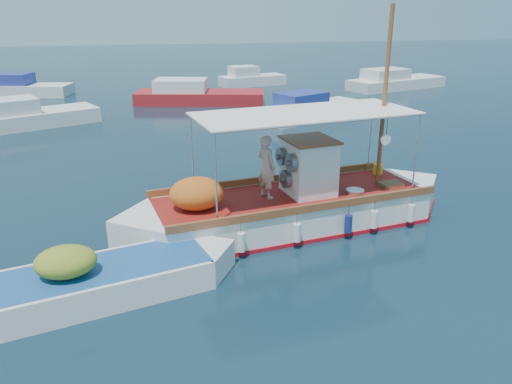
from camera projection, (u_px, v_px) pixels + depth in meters
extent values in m
plane|color=black|center=(306.00, 230.00, 14.54)|extent=(160.00, 160.00, 0.00)
cube|color=white|center=(291.00, 213.00, 14.78)|extent=(8.22, 3.86, 1.16)
cube|color=white|center=(158.00, 234.00, 13.43)|extent=(2.60, 2.60, 1.16)
cube|color=white|center=(402.00, 196.00, 16.14)|extent=(2.60, 2.60, 1.16)
cube|color=#AC101B|center=(291.00, 224.00, 14.90)|extent=(8.33, 3.96, 0.19)
cube|color=maroon|center=(292.00, 196.00, 14.59)|extent=(8.18, 3.65, 0.06)
cube|color=brown|center=(274.00, 178.00, 15.70)|extent=(7.92, 1.38, 0.21)
cube|color=brown|center=(313.00, 208.00, 13.39)|extent=(7.92, 1.38, 0.21)
cube|color=white|center=(309.00, 167.00, 14.49)|extent=(1.47, 1.55, 1.58)
cube|color=brown|center=(310.00, 140.00, 14.20)|extent=(1.59, 1.67, 0.06)
cylinder|color=slate|center=(293.00, 163.00, 13.85)|extent=(0.31, 0.56, 0.53)
cylinder|color=slate|center=(283.00, 156.00, 14.44)|extent=(0.31, 0.56, 0.53)
cylinder|color=slate|center=(287.00, 179.00, 14.34)|extent=(0.31, 0.56, 0.53)
cylinder|color=brown|center=(384.00, 99.00, 14.68)|extent=(0.14, 0.14, 5.27)
cylinder|color=brown|center=(359.00, 115.00, 14.53)|extent=(1.88, 0.39, 0.08)
cylinder|color=silver|center=(192.00, 155.00, 14.28)|extent=(0.05, 0.05, 2.37)
cylinder|color=silver|center=(216.00, 179.00, 12.26)|extent=(0.05, 0.05, 2.37)
cylinder|color=silver|center=(370.00, 136.00, 16.33)|extent=(0.05, 0.05, 2.37)
cylinder|color=silver|center=(416.00, 155.00, 14.31)|extent=(0.05, 0.05, 2.37)
cube|color=white|center=(306.00, 113.00, 13.88)|extent=(6.54, 3.49, 0.04)
ellipsoid|color=orange|center=(197.00, 193.00, 13.45)|extent=(1.66, 1.47, 0.88)
cube|color=gold|center=(324.00, 177.00, 15.48)|extent=(0.29, 0.23, 0.42)
cylinder|color=gold|center=(378.00, 169.00, 16.35)|extent=(0.36, 0.36, 0.36)
cube|color=brown|center=(391.00, 184.00, 15.27)|extent=(0.75, 0.58, 0.13)
cylinder|color=#B2B2B2|center=(355.00, 192.00, 14.67)|extent=(0.60, 0.60, 0.13)
cylinder|color=white|center=(386.00, 140.00, 13.81)|extent=(0.32, 0.08, 0.32)
cylinder|color=white|center=(241.00, 242.00, 12.74)|extent=(0.24, 0.24, 0.51)
cylinder|color=navy|center=(348.00, 224.00, 13.82)|extent=(0.24, 0.24, 0.51)
cylinder|color=white|center=(411.00, 213.00, 14.54)|extent=(0.24, 0.24, 0.51)
imported|color=#B8A898|center=(267.00, 167.00, 14.09)|extent=(0.68, 0.79, 1.82)
cube|color=white|center=(107.00, 285.00, 11.22)|extent=(4.84, 2.84, 0.89)
cube|color=white|center=(202.00, 263.00, 12.17)|extent=(1.72, 1.72, 0.89)
cube|color=#1E518D|center=(105.00, 268.00, 11.07)|extent=(4.79, 2.65, 0.05)
ellipsoid|color=olive|center=(66.00, 262.00, 10.62)|extent=(1.53, 1.36, 0.65)
cube|color=silver|center=(31.00, 121.00, 27.15)|extent=(7.30, 5.14, 1.00)
cube|color=silver|center=(8.00, 107.00, 26.24)|extent=(3.38, 3.03, 0.80)
cube|color=#A81C1F|center=(200.00, 99.00, 33.76)|extent=(8.93, 4.63, 1.00)
cube|color=silver|center=(181.00, 85.00, 33.46)|extent=(3.85, 3.08, 0.80)
cube|color=silver|center=(313.00, 113.00, 29.16)|extent=(6.99, 4.94, 1.00)
cube|color=navy|center=(301.00, 100.00, 28.26)|extent=(3.23, 2.86, 0.80)
cube|color=silver|center=(396.00, 85.00, 39.93)|extent=(8.81, 5.09, 1.00)
cube|color=silver|center=(386.00, 74.00, 39.02)|extent=(3.89, 3.15, 0.80)
cube|color=silver|center=(28.00, 91.00, 36.68)|extent=(6.54, 3.66, 1.00)
cube|color=navy|center=(13.00, 79.00, 36.39)|extent=(2.85, 2.47, 0.80)
cube|color=silver|center=(252.00, 82.00, 41.47)|extent=(5.73, 3.24, 1.00)
cube|color=silver|center=(244.00, 71.00, 40.82)|extent=(2.51, 2.17, 0.80)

